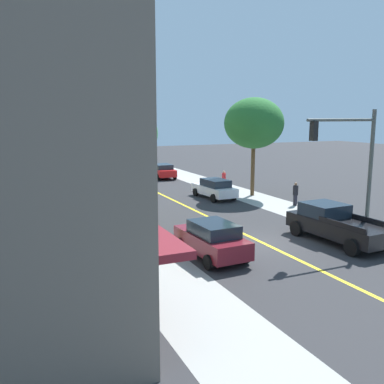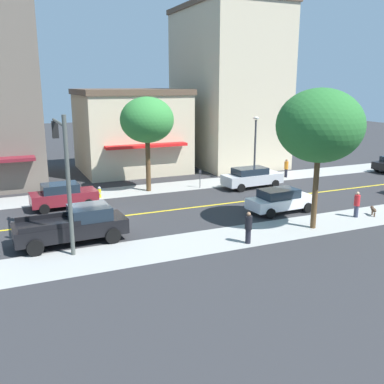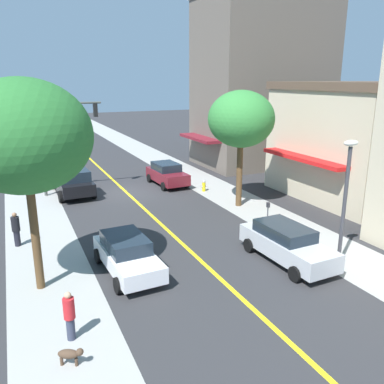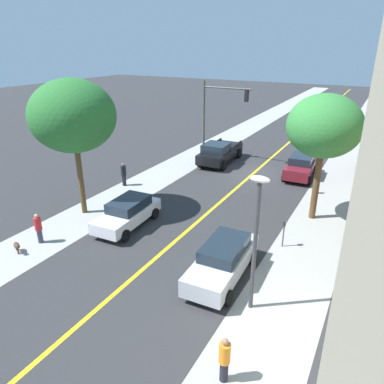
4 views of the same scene
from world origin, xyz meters
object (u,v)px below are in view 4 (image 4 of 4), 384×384
at_px(fire_hydrant, 316,188).
at_px(traffic_light_mast, 217,110).
at_px(white_sedan_right_curb, 128,213).
at_px(pedestrian_black_shirt, 124,174).
at_px(street_lamp, 256,229).
at_px(street_tree_right_corner, 324,127).
at_px(street_tree_left_near, 73,116).
at_px(small_dog, 17,246).
at_px(pedestrian_red_shirt, 38,228).
at_px(silver_sedan_left_curb, 223,260).
at_px(parking_meter, 284,230).
at_px(black_pickup_truck, 220,152).
at_px(pedestrian_orange_shirt, 224,359).
at_px(maroon_sedan_left_curb, 301,166).

bearing_deg(fire_hydrant, traffic_light_mast, -20.85).
distance_m(white_sedan_right_curb, pedestrian_black_shirt, 6.28).
distance_m(street_lamp, white_sedan_right_curb, 9.31).
distance_m(street_tree_right_corner, traffic_light_mast, 12.18).
bearing_deg(street_tree_left_near, street_tree_right_corner, -154.58).
relative_size(street_tree_right_corner, street_lamp, 1.31).
distance_m(traffic_light_mast, small_dog, 18.69).
distance_m(pedestrian_red_shirt, small_dog, 1.32).
height_order(street_tree_right_corner, traffic_light_mast, street_tree_right_corner).
height_order(silver_sedan_left_curb, pedestrian_black_shirt, pedestrian_black_shirt).
relative_size(parking_meter, pedestrian_black_shirt, 0.85).
distance_m(white_sedan_right_curb, black_pickup_truck, 12.90).
height_order(white_sedan_right_curb, pedestrian_red_shirt, pedestrian_red_shirt).
xyz_separation_m(traffic_light_mast, street_lamp, (-9.17, 16.45, -0.93)).
bearing_deg(street_tree_right_corner, small_dog, 42.36).
bearing_deg(fire_hydrant, street_tree_right_corner, 97.75).
bearing_deg(small_dog, pedestrian_black_shirt, 124.12).
bearing_deg(parking_meter, silver_sedan_left_curb, 66.56).
bearing_deg(fire_hydrant, small_dog, 52.42).
height_order(street_tree_right_corner, small_dog, street_tree_right_corner).
height_order(fire_hydrant, pedestrian_black_shirt, pedestrian_black_shirt).
bearing_deg(silver_sedan_left_curb, pedestrian_black_shirt, -124.38).
height_order(traffic_light_mast, white_sedan_right_curb, traffic_light_mast).
distance_m(street_tree_left_near, parking_meter, 12.68).
relative_size(street_tree_right_corner, fire_hydrant, 8.67).
bearing_deg(street_lamp, street_tree_right_corner, -93.02).
bearing_deg(pedestrian_red_shirt, parking_meter, -158.54).
height_order(street_lamp, pedestrian_black_shirt, street_lamp).
height_order(fire_hydrant, traffic_light_mast, traffic_light_mast).
xyz_separation_m(fire_hydrant, black_pickup_truck, (8.60, -3.09, 0.52)).
bearing_deg(parking_meter, street_tree_left_near, 8.65).
bearing_deg(street_tree_left_near, traffic_light_mast, -101.02).
relative_size(street_tree_left_near, street_lamp, 1.44).
xyz_separation_m(street_tree_right_corner, fire_hydrant, (0.53, -3.89, -4.96)).
bearing_deg(small_dog, traffic_light_mast, 110.97).
distance_m(black_pickup_truck, pedestrian_black_shirt, 8.94).
distance_m(black_pickup_truck, small_dog, 17.96).
distance_m(black_pickup_truck, pedestrian_orange_shirt, 21.58).
bearing_deg(black_pickup_truck, silver_sedan_left_curb, 22.37).
relative_size(traffic_light_mast, silver_sedan_left_curb, 1.37).
relative_size(traffic_light_mast, street_lamp, 1.23).
distance_m(street_tree_right_corner, pedestrian_red_shirt, 15.71).
bearing_deg(pedestrian_black_shirt, black_pickup_truck, 56.98).
xyz_separation_m(fire_hydrant, small_dog, (11.28, 14.66, -0.04)).
relative_size(black_pickup_truck, small_dog, 7.87).
bearing_deg(pedestrian_black_shirt, silver_sedan_left_curb, -40.17).
relative_size(street_tree_right_corner, pedestrian_orange_shirt, 4.42).
height_order(pedestrian_red_shirt, pedestrian_orange_shirt, pedestrian_red_shirt).
height_order(maroon_sedan_left_curb, white_sedan_right_curb, maroon_sedan_left_curb).
relative_size(traffic_light_mast, black_pickup_truck, 1.17).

